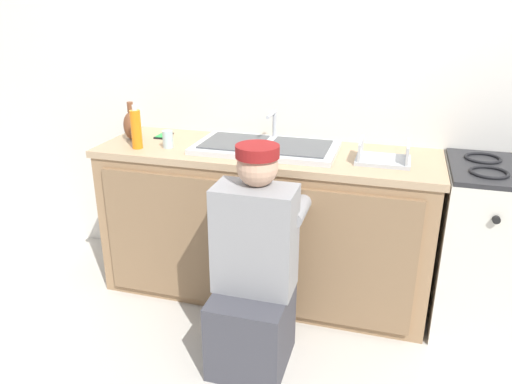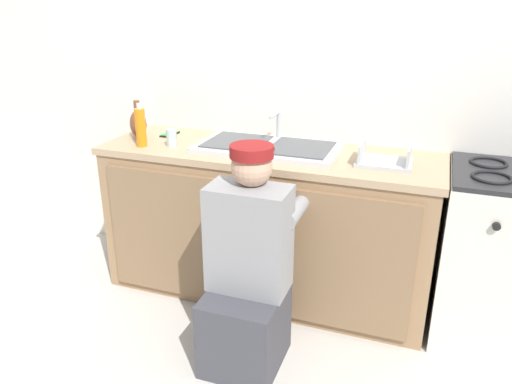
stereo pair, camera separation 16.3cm
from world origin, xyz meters
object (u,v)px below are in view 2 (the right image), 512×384
vase_decorative (138,123)px  dish_rack_tray (384,160)px  soap_bottle_orange (141,127)px  plumber_person (248,278)px  cell_phone (170,134)px  water_glass (172,138)px  stove_range (505,258)px  sink_double_basin (268,147)px

vase_decorative → dish_rack_tray: bearing=-1.1°
soap_bottle_orange → plumber_person: bearing=-29.3°
plumber_person → cell_phone: 1.19m
water_glass → soap_bottle_orange: soap_bottle_orange is taller
soap_bottle_orange → stove_range: bearing=4.9°
soap_bottle_orange → dish_rack_tray: size_ratio=0.89×
stove_range → cell_phone: stove_range is taller
soap_bottle_orange → vase_decorative: soap_bottle_orange is taller
stove_range → soap_bottle_orange: soap_bottle_orange is taller
plumber_person → dish_rack_tray: bearing=48.5°
cell_phone → dish_rack_tray: 1.35m
plumber_person → vase_decorative: 1.26m
sink_double_basin → stove_range: size_ratio=0.86×
sink_double_basin → water_glass: 0.57m
plumber_person → soap_bottle_orange: soap_bottle_orange is taller
soap_bottle_orange → dish_rack_tray: (1.37, 0.13, -0.09)m
sink_double_basin → plumber_person: bearing=-79.6°
vase_decorative → cell_phone: bearing=38.5°
dish_rack_tray → sink_double_basin: bearing=176.2°
plumber_person → vase_decorative: vase_decorative is taller
stove_range → dish_rack_tray: bearing=-176.4°
stove_range → water_glass: 1.92m
sink_double_basin → vase_decorative: 0.84m
stove_range → vase_decorative: (-2.14, -0.01, 0.54)m
soap_bottle_orange → vase_decorative: 0.20m
sink_double_basin → vase_decorative: (-0.84, -0.01, 0.07)m
water_glass → vase_decorative: (-0.28, 0.10, 0.04)m
water_glass → dish_rack_tray: dish_rack_tray is taller
sink_double_basin → plumber_person: (0.12, -0.64, -0.47)m
stove_range → dish_rack_tray: (-0.65, -0.04, 0.47)m
stove_range → cell_phone: 2.04m
dish_rack_tray → water_glass: bearing=-176.6°
cell_phone → soap_bottle_orange: soap_bottle_orange is taller
plumber_person → water_glass: bearing=141.8°
cell_phone → water_glass: (0.14, -0.22, 0.04)m
sink_double_basin → soap_bottle_orange: bearing=-166.4°
cell_phone → stove_range: bearing=-3.1°
water_glass → soap_bottle_orange: 0.19m
stove_range → dish_rack_tray: dish_rack_tray is taller
water_glass → dish_rack_tray: 1.20m
cell_phone → sink_double_basin: bearing=-8.6°
plumber_person → stove_range: bearing=28.5°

